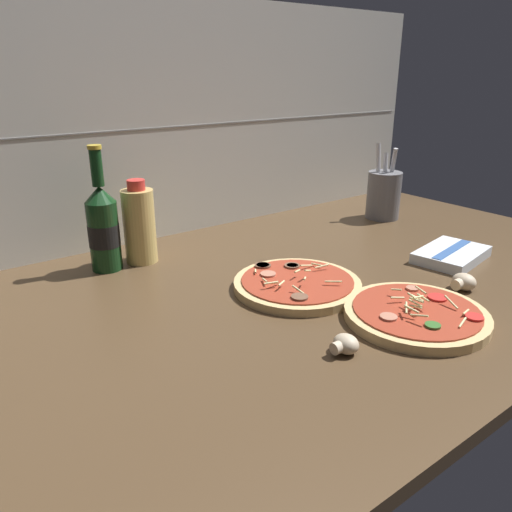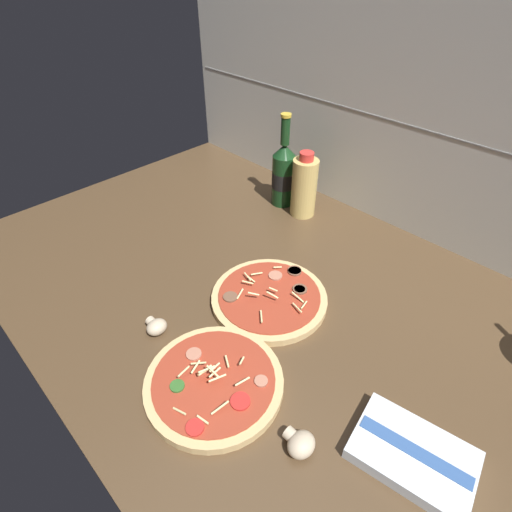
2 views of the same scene
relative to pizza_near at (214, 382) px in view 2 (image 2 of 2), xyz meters
The scene contains 9 objects.
counter_slab 23.36cm from the pizza_near, 100.14° to the left, with size 160.00×90.00×2.50cm.
tile_backsplash 73.44cm from the pizza_near, 93.42° to the left, with size 160.00×1.13×60.00cm.
pizza_near is the anchor object (origin of this frame).
pizza_far 23.62cm from the pizza_near, 109.24° to the left, with size 25.17×25.17×4.37cm.
beer_bottle 65.11cm from the pizza_near, 121.55° to the left, with size 6.58×6.58×26.64cm.
oil_bottle 60.95cm from the pizza_near, 115.21° to the left, with size 7.04×7.04×18.65cm.
mushroom_left 18.04cm from the pizza_near, ahead, with size 5.01×4.77×3.34cm.
mushroom_right 17.81cm from the pizza_near, behind, with size 4.47×4.26×2.98cm.
dish_towel 33.64cm from the pizza_near, 23.07° to the left, with size 19.44×14.72×2.56cm.
Camera 2 is at (38.33, -46.42, 65.05)cm, focal length 28.00 mm.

